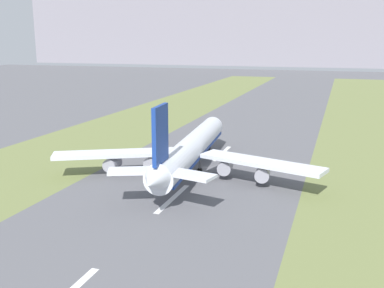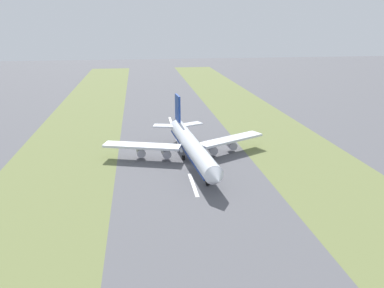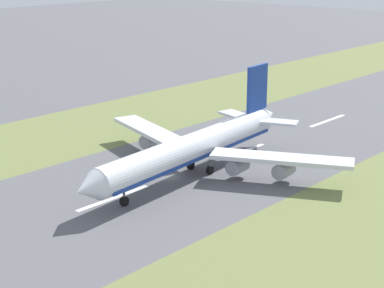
# 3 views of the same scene
# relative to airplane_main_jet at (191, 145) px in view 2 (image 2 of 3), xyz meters

# --- Properties ---
(ground_plane) EXTENTS (800.00, 800.00, 0.00)m
(ground_plane) POSITION_rel_airplane_main_jet_xyz_m (2.30, 5.97, -6.02)
(ground_plane) COLOR #56565B
(grass_median_west) EXTENTS (40.00, 600.00, 0.01)m
(grass_median_west) POSITION_rel_airplane_main_jet_xyz_m (-42.70, 5.97, -6.02)
(grass_median_west) COLOR olive
(grass_median_west) RESTS_ON ground
(grass_median_east) EXTENTS (40.00, 600.00, 0.01)m
(grass_median_east) POSITION_rel_airplane_main_jet_xyz_m (47.30, 5.97, -6.02)
(grass_median_east) COLOR olive
(grass_median_east) RESTS_ON ground
(centreline_dash_near) EXTENTS (1.20, 18.00, 0.01)m
(centreline_dash_near) POSITION_rel_airplane_main_jet_xyz_m (2.30, -58.10, -6.01)
(centreline_dash_near) COLOR silver
(centreline_dash_near) RESTS_ON ground
(centreline_dash_mid) EXTENTS (1.20, 18.00, 0.01)m
(centreline_dash_mid) POSITION_rel_airplane_main_jet_xyz_m (2.30, -18.10, -6.01)
(centreline_dash_mid) COLOR silver
(centreline_dash_mid) RESTS_ON ground
(centreline_dash_far) EXTENTS (1.20, 18.00, 0.01)m
(centreline_dash_far) POSITION_rel_airplane_main_jet_xyz_m (2.30, 21.90, -6.01)
(centreline_dash_far) COLOR silver
(centreline_dash_far) RESTS_ON ground
(airplane_main_jet) EXTENTS (63.86, 67.22, 20.20)m
(airplane_main_jet) POSITION_rel_airplane_main_jet_xyz_m (0.00, 0.00, 0.00)
(airplane_main_jet) COLOR silver
(airplane_main_jet) RESTS_ON ground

